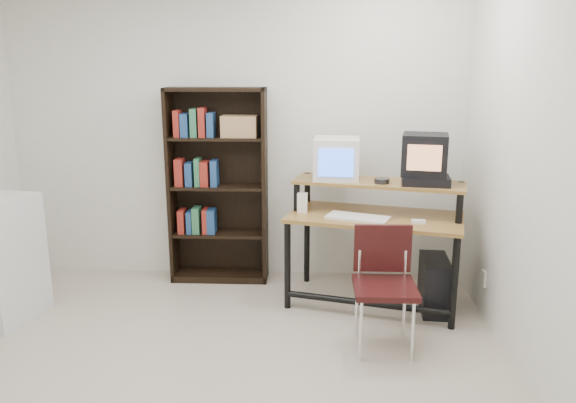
{
  "coord_description": "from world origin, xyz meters",
  "views": [
    {
      "loc": [
        0.66,
        -2.92,
        1.89
      ],
      "look_at": [
        0.49,
        1.1,
        0.9
      ],
      "focal_mm": 35.0,
      "sensor_mm": 36.0,
      "label": 1
    }
  ],
  "objects_px": {
    "crt_monitor": "(336,159)",
    "bookshelf": "(218,183)",
    "computer_desk": "(375,219)",
    "school_chair": "(384,275)",
    "pc_tower": "(434,284)",
    "crt_tv": "(425,155)"
  },
  "relations": [
    {
      "from": "crt_monitor",
      "to": "bookshelf",
      "type": "xyz_separation_m",
      "value": [
        -1.02,
        0.27,
        -0.27
      ]
    },
    {
      "from": "computer_desk",
      "to": "school_chair",
      "type": "xyz_separation_m",
      "value": [
        -0.01,
        -0.72,
        -0.19
      ]
    },
    {
      "from": "computer_desk",
      "to": "school_chair",
      "type": "relative_size",
      "value": 1.77
    },
    {
      "from": "pc_tower",
      "to": "school_chair",
      "type": "xyz_separation_m",
      "value": [
        -0.48,
        -0.58,
        0.3
      ]
    },
    {
      "from": "pc_tower",
      "to": "crt_tv",
      "type": "bearing_deg",
      "value": 122.68
    },
    {
      "from": "pc_tower",
      "to": "computer_desk",
      "type": "bearing_deg",
      "value": 167.81
    },
    {
      "from": "crt_tv",
      "to": "pc_tower",
      "type": "xyz_separation_m",
      "value": [
        0.1,
        -0.18,
        -1.0
      ]
    },
    {
      "from": "crt_monitor",
      "to": "pc_tower",
      "type": "bearing_deg",
      "value": -20.67
    },
    {
      "from": "school_chair",
      "to": "bookshelf",
      "type": "distance_m",
      "value": 1.81
    },
    {
      "from": "crt_monitor",
      "to": "school_chair",
      "type": "distance_m",
      "value": 1.16
    },
    {
      "from": "crt_monitor",
      "to": "pc_tower",
      "type": "distance_m",
      "value": 1.26
    },
    {
      "from": "computer_desk",
      "to": "school_chair",
      "type": "height_order",
      "value": "computer_desk"
    },
    {
      "from": "crt_monitor",
      "to": "bookshelf",
      "type": "bearing_deg",
      "value": 168.55
    },
    {
      "from": "pc_tower",
      "to": "bookshelf",
      "type": "distance_m",
      "value": 2.0
    },
    {
      "from": "computer_desk",
      "to": "bookshelf",
      "type": "distance_m",
      "value": 1.42
    },
    {
      "from": "crt_tv",
      "to": "school_chair",
      "type": "xyz_separation_m",
      "value": [
        -0.38,
        -0.76,
        -0.7
      ]
    },
    {
      "from": "school_chair",
      "to": "crt_monitor",
      "type": "bearing_deg",
      "value": 107.51
    },
    {
      "from": "crt_tv",
      "to": "bookshelf",
      "type": "xyz_separation_m",
      "value": [
        -1.69,
        0.44,
        -0.33
      ]
    },
    {
      "from": "crt_tv",
      "to": "pc_tower",
      "type": "bearing_deg",
      "value": -50.15
    },
    {
      "from": "crt_monitor",
      "to": "pc_tower",
      "type": "relative_size",
      "value": 0.87
    },
    {
      "from": "crt_tv",
      "to": "pc_tower",
      "type": "relative_size",
      "value": 0.88
    },
    {
      "from": "computer_desk",
      "to": "pc_tower",
      "type": "height_order",
      "value": "computer_desk"
    }
  ]
}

